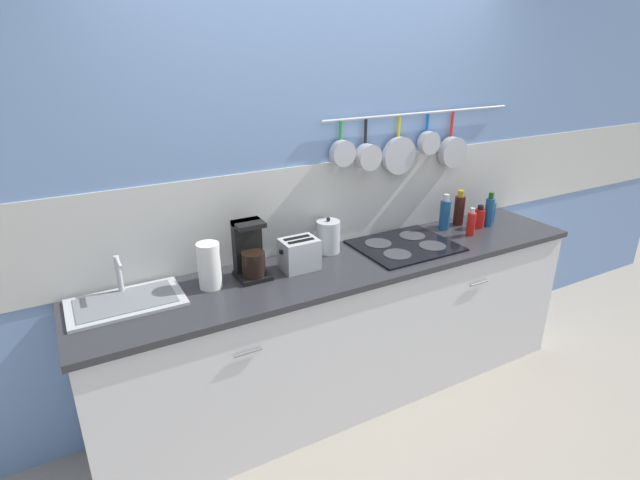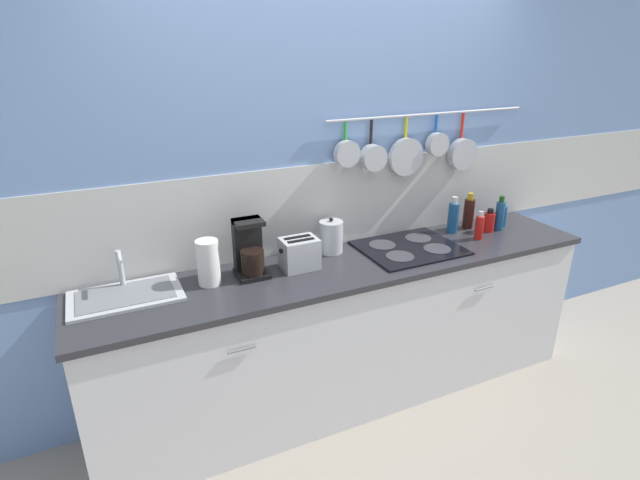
# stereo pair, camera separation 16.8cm
# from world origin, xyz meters

# --- Properties ---
(ground_plane) EXTENTS (12.00, 12.00, 0.00)m
(ground_plane) POSITION_xyz_m (0.00, 0.00, 0.00)
(ground_plane) COLOR #9E9384
(wall_back) EXTENTS (7.20, 0.16, 2.60)m
(wall_back) POSITION_xyz_m (0.00, 0.33, 1.28)
(wall_back) COLOR #7293C6
(wall_back) RESTS_ON ground_plane
(cabinet_base) EXTENTS (2.98, 0.56, 0.89)m
(cabinet_base) POSITION_xyz_m (0.00, -0.00, 0.45)
(cabinet_base) COLOR silver
(cabinet_base) RESTS_ON ground_plane
(countertop) EXTENTS (3.02, 0.58, 0.03)m
(countertop) POSITION_xyz_m (0.00, 0.00, 0.91)
(countertop) COLOR #2D2D33
(countertop) RESTS_ON cabinet_base
(sink_basin) EXTENTS (0.53, 0.32, 0.20)m
(sink_basin) POSITION_xyz_m (-1.21, 0.12, 0.94)
(sink_basin) COLOR #B7BABF
(sink_basin) RESTS_ON countertop
(paper_towel_roll) EXTENTS (0.12, 0.12, 0.24)m
(paper_towel_roll) POSITION_xyz_m (-0.79, 0.08, 1.05)
(paper_towel_roll) COLOR white
(paper_towel_roll) RESTS_ON countertop
(coffee_maker) EXTENTS (0.17, 0.17, 0.31)m
(coffee_maker) POSITION_xyz_m (-0.57, 0.10, 1.05)
(coffee_maker) COLOR black
(coffee_maker) RESTS_ON countertop
(toaster) EXTENTS (0.22, 0.15, 0.18)m
(toaster) POSITION_xyz_m (-0.30, 0.07, 1.01)
(toaster) COLOR #B7BABF
(toaster) RESTS_ON countertop
(kettle) EXTENTS (0.14, 0.14, 0.22)m
(kettle) POSITION_xyz_m (-0.04, 0.19, 1.02)
(kettle) COLOR #B7BABF
(kettle) RESTS_ON countertop
(cooktop) EXTENTS (0.59, 0.48, 0.01)m
(cooktop) POSITION_xyz_m (0.41, 0.03, 0.93)
(cooktop) COLOR black
(cooktop) RESTS_ON countertop
(bottle_hot_sauce) EXTENTS (0.07, 0.07, 0.24)m
(bottle_hot_sauce) POSITION_xyz_m (0.83, 0.15, 1.03)
(bottle_hot_sauce) COLOR navy
(bottle_hot_sauce) RESTS_ON countertop
(bottle_vinegar) EXTENTS (0.05, 0.05, 0.18)m
(bottle_vinegar) POSITION_xyz_m (0.90, -0.02, 1.01)
(bottle_vinegar) COLOR red
(bottle_vinegar) RESTS_ON countertop
(bottle_olive_oil) EXTENTS (0.07, 0.07, 0.24)m
(bottle_olive_oil) POSITION_xyz_m (0.98, 0.17, 1.03)
(bottle_olive_oil) COLOR #33140F
(bottle_olive_oil) RESTS_ON countertop
(bottle_sesame_oil) EXTENTS (0.07, 0.07, 0.15)m
(bottle_sesame_oil) POSITION_xyz_m (1.06, 0.06, 0.99)
(bottle_sesame_oil) COLOR red
(bottle_sesame_oil) RESTS_ON countertop
(bottle_dish_soap) EXTENTS (0.06, 0.06, 0.23)m
(bottle_dish_soap) POSITION_xyz_m (1.14, 0.06, 1.03)
(bottle_dish_soap) COLOR navy
(bottle_dish_soap) RESTS_ON countertop
(bottle_cooking_wine) EXTENTS (0.07, 0.07, 0.17)m
(bottle_cooking_wine) POSITION_xyz_m (1.21, 0.12, 1.00)
(bottle_cooking_wine) COLOR navy
(bottle_cooking_wine) RESTS_ON countertop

